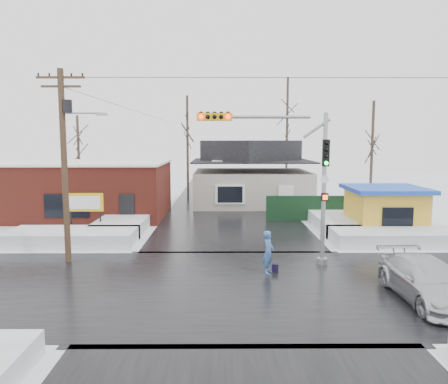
{
  "coord_description": "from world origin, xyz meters",
  "views": [
    {
      "loc": [
        -0.69,
        -16.81,
        5.81
      ],
      "look_at": [
        -0.56,
        6.39,
        3.0
      ],
      "focal_mm": 35.0,
      "sensor_mm": 36.0,
      "label": 1
    }
  ],
  "objects_px": {
    "traffic_signal": "(290,167)",
    "car": "(426,281)",
    "utility_pole": "(65,154)",
    "pedestrian": "(268,252)",
    "marquee_sign": "(85,204)",
    "kiosk": "(385,209)"
  },
  "relations": [
    {
      "from": "pedestrian",
      "to": "kiosk",
      "type": "bearing_deg",
      "value": -22.76
    },
    {
      "from": "kiosk",
      "to": "car",
      "type": "xyz_separation_m",
      "value": [
        -2.79,
        -11.6,
        -0.72
      ]
    },
    {
      "from": "marquee_sign",
      "to": "pedestrian",
      "type": "xyz_separation_m",
      "value": [
        10.34,
        -7.87,
        -0.99
      ]
    },
    {
      "from": "marquee_sign",
      "to": "pedestrian",
      "type": "height_order",
      "value": "marquee_sign"
    },
    {
      "from": "traffic_signal",
      "to": "marquee_sign",
      "type": "relative_size",
      "value": 2.75
    },
    {
      "from": "utility_pole",
      "to": "pedestrian",
      "type": "bearing_deg",
      "value": -11.45
    },
    {
      "from": "utility_pole",
      "to": "car",
      "type": "xyz_separation_m",
      "value": [
        14.64,
        -5.1,
        -4.37
      ]
    },
    {
      "from": "kiosk",
      "to": "pedestrian",
      "type": "bearing_deg",
      "value": -134.26
    },
    {
      "from": "kiosk",
      "to": "pedestrian",
      "type": "xyz_separation_m",
      "value": [
        -8.16,
        -8.37,
        -0.53
      ]
    },
    {
      "from": "pedestrian",
      "to": "car",
      "type": "bearing_deg",
      "value": -99.48
    },
    {
      "from": "traffic_signal",
      "to": "utility_pole",
      "type": "xyz_separation_m",
      "value": [
        -10.36,
        0.53,
        0.57
      ]
    },
    {
      "from": "car",
      "to": "utility_pole",
      "type": "bearing_deg",
      "value": 158.81
    },
    {
      "from": "car",
      "to": "marquee_sign",
      "type": "bearing_deg",
      "value": 142.79
    },
    {
      "from": "utility_pole",
      "to": "marquee_sign",
      "type": "xyz_separation_m",
      "value": [
        -1.07,
        5.99,
        -3.19
      ]
    },
    {
      "from": "utility_pole",
      "to": "marquee_sign",
      "type": "distance_m",
      "value": 6.87
    },
    {
      "from": "traffic_signal",
      "to": "car",
      "type": "distance_m",
      "value": 7.32
    },
    {
      "from": "utility_pole",
      "to": "car",
      "type": "bearing_deg",
      "value": -19.21
    },
    {
      "from": "utility_pole",
      "to": "marquee_sign",
      "type": "relative_size",
      "value": 3.53
    },
    {
      "from": "marquee_sign",
      "to": "pedestrian",
      "type": "bearing_deg",
      "value": -37.27
    },
    {
      "from": "traffic_signal",
      "to": "kiosk",
      "type": "height_order",
      "value": "traffic_signal"
    },
    {
      "from": "utility_pole",
      "to": "marquee_sign",
      "type": "bearing_deg",
      "value": 100.13
    },
    {
      "from": "traffic_signal",
      "to": "car",
      "type": "relative_size",
      "value": 1.37
    }
  ]
}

